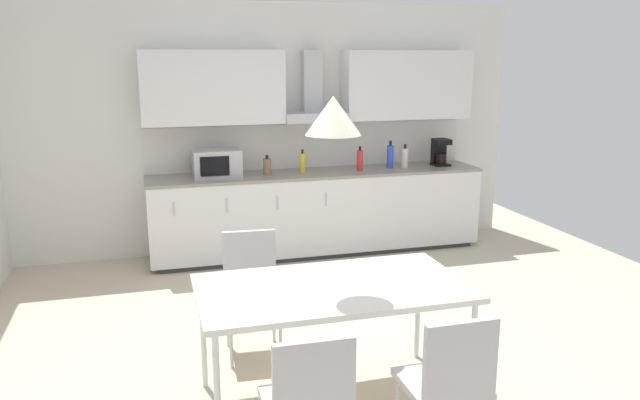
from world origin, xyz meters
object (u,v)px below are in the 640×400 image
bottle_white (405,157)px  chair_far_left (251,280)px  microwave (217,163)px  bottle_brown (267,167)px  bottle_blue (390,156)px  bottle_yellow (302,163)px  pendant_lamp (333,116)px  chair_near_left (309,398)px  chair_near_right (450,377)px  coffee_maker (440,152)px  dining_table (332,292)px  bottle_red (360,160)px

bottle_white → chair_far_left: bearing=-134.5°
microwave → bottle_brown: bearing=-3.4°
bottle_blue → bottle_yellow: size_ratio=1.22×
bottle_blue → pendant_lamp: bearing=-117.9°
bottle_white → bottle_brown: (-1.56, -0.03, -0.02)m
bottle_white → bottle_brown: size_ratio=1.25×
bottle_yellow → bottle_brown: bottle_yellow is taller
microwave → chair_near_left: bearing=-90.5°
microwave → chair_near_left: (-0.03, -3.77, -0.50)m
bottle_blue → bottle_brown: size_ratio=1.47×
microwave → chair_near_right: 3.86m
bottle_white → pendant_lamp: 3.51m
coffee_maker → bottle_blue: size_ratio=1.00×
coffee_maker → dining_table: size_ratio=0.19×
bottle_white → pendant_lamp: (-1.74, -2.95, 0.77)m
bottle_red → coffee_maker: bearing=4.4°
microwave → bottle_brown: microwave is taller
bottle_white → chair_near_left: size_ratio=0.29×
bottle_red → dining_table: bearing=-112.4°
chair_far_left → bottle_white: bearing=45.5°
bottle_yellow → chair_near_left: 3.92m
chair_far_left → chair_near_left: same height
pendant_lamp → dining_table: bearing=0.0°
microwave → coffee_maker: size_ratio=1.60×
coffee_maker → bottle_yellow: 1.61m
chair_near_right → bottle_red: bearing=77.4°
chair_far_left → pendant_lamp: size_ratio=2.72×
coffee_maker → bottle_red: 0.99m
bottle_blue → bottle_yellow: (-0.99, 0.01, -0.02)m
coffee_maker → bottle_red: coffee_maker is taller
microwave → bottle_yellow: size_ratio=1.95×
bottle_blue → chair_near_left: 4.26m
bottle_white → bottle_blue: bearing=-179.4°
dining_table → chair_near_left: bearing=-113.9°
bottle_white → coffee_maker: bearing=2.9°
bottle_yellow → microwave: bearing=-179.4°
chair_near_right → coffee_maker: bearing=64.4°
dining_table → bottle_yellow: bearing=79.1°
chair_far_left → pendant_lamp: pendant_lamp is taller
bottle_red → chair_near_left: bearing=-112.7°
chair_near_left → pendant_lamp: bearing=66.1°
bottle_yellow → chair_far_left: bottle_yellow is taller
bottle_brown → chair_near_left: bottle_brown is taller
bottle_blue → dining_table: bottle_blue is taller
chair_far_left → pendant_lamp: 1.52m
microwave → bottle_red: 1.53m
bottle_brown → chair_near_left: 3.80m
pendant_lamp → bottle_brown: bearing=86.4°
chair_near_right → chair_near_left: size_ratio=1.00×
bottle_red → bottle_white: bearing=5.6°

